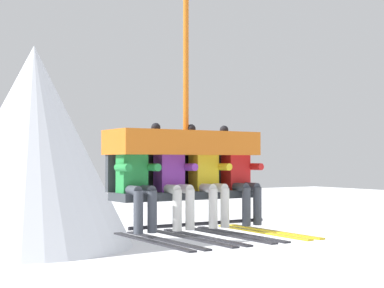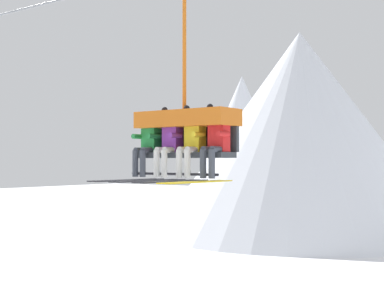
# 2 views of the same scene
# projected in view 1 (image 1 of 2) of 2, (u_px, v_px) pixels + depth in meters

# --- Properties ---
(mountain_peak_east) EXTENTS (14.84, 14.84, 15.02)m
(mountain_peak_east) POSITION_uv_depth(u_px,v_px,m) (33.00, 146.00, 43.72)
(mountain_peak_east) COLOR white
(mountain_peak_east) RESTS_ON ground_plane
(chairlift_chair) EXTENTS (1.94, 0.74, 3.76)m
(chairlift_chair) POSITION_uv_depth(u_px,v_px,m) (183.00, 151.00, 7.41)
(chairlift_chair) COLOR #33383D
(skier_green) EXTENTS (0.46, 1.70, 1.23)m
(skier_green) POSITION_uv_depth(u_px,v_px,m) (137.00, 179.00, 6.81)
(skier_green) COLOR #23843D
(skier_purple) EXTENTS (0.48, 1.70, 1.34)m
(skier_purple) POSITION_uv_depth(u_px,v_px,m) (174.00, 177.00, 7.08)
(skier_purple) COLOR purple
(skier_yellow) EXTENTS (0.48, 1.70, 1.34)m
(skier_yellow) POSITION_uv_depth(u_px,v_px,m) (209.00, 176.00, 7.35)
(skier_yellow) COLOR yellow
(skier_red) EXTENTS (0.48, 1.70, 1.34)m
(skier_red) POSITION_uv_depth(u_px,v_px,m) (241.00, 176.00, 7.62)
(skier_red) COLOR red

